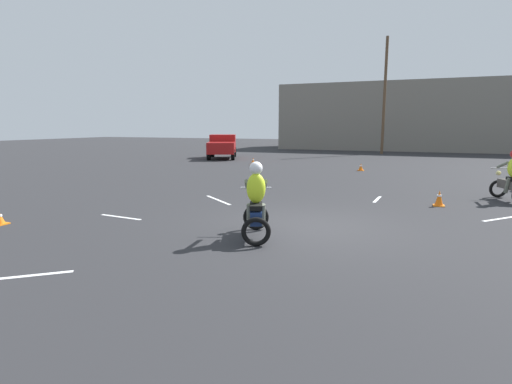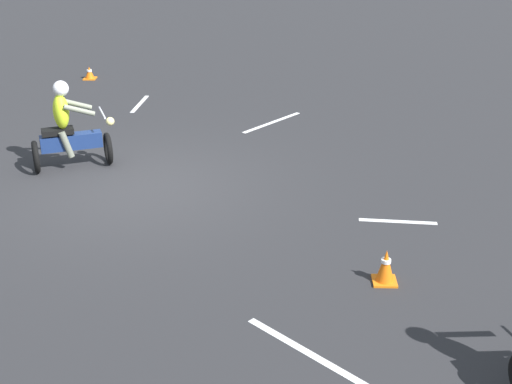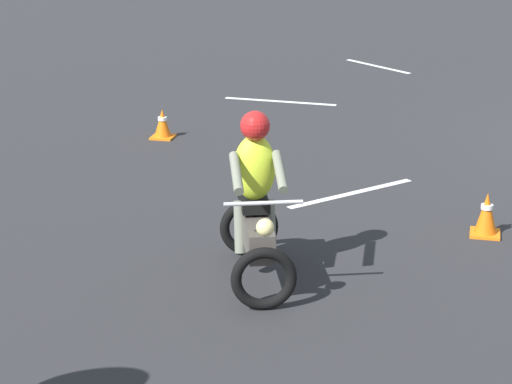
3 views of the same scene
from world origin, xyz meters
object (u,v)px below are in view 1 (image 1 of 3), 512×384
object	(u,v)px
motorcycle_rider_foreground	(256,205)
traffic_cone_near_right	(253,161)
motorcycle_rider_background	(511,179)
utility_pole_far	(385,96)
traffic_cone_near_left	(361,167)
traffic_cone_far_right	(439,198)
pickup_truck	(222,146)

from	to	relation	value
motorcycle_rider_foreground	traffic_cone_near_right	xyz separation A→B (m)	(-6.27, 15.35, -0.52)
motorcycle_rider_background	utility_pole_far	distance (m)	22.43
utility_pole_far	traffic_cone_near_left	bearing A→B (deg)	-90.08
motorcycle_rider_foreground	motorcycle_rider_background	world-z (taller)	same
traffic_cone_far_right	motorcycle_rider_foreground	bearing A→B (deg)	-126.39
traffic_cone_far_right	utility_pole_far	xyz separation A→B (m)	(-3.39, 23.04, 4.62)
motorcycle_rider_foreground	traffic_cone_far_right	xyz separation A→B (m)	(3.87, 5.25, -0.49)
traffic_cone_far_right	pickup_truck	bearing A→B (deg)	135.81
motorcycle_rider_background	traffic_cone_far_right	world-z (taller)	motorcycle_rider_background
utility_pole_far	traffic_cone_far_right	bearing A→B (deg)	-81.62
motorcycle_rider_foreground	pickup_truck	distance (m)	21.48
motorcycle_rider_background	traffic_cone_far_right	distance (m)	2.79
pickup_truck	traffic_cone_near_right	xyz separation A→B (m)	(3.91, -3.56, -0.72)
pickup_truck	utility_pole_far	bearing A→B (deg)	18.82
motorcycle_rider_background	pickup_truck	xyz separation A→B (m)	(-16.20, 11.95, 0.20)
motorcycle_rider_background	pickup_truck	world-z (taller)	pickup_truck
traffic_cone_far_right	traffic_cone_near_right	bearing A→B (deg)	135.14
traffic_cone_near_right	traffic_cone_far_right	distance (m)	14.31
traffic_cone_near_left	traffic_cone_far_right	world-z (taller)	traffic_cone_far_right
pickup_truck	utility_pole_far	world-z (taller)	utility_pole_far
traffic_cone_near_left	utility_pole_far	size ratio (longest dim) A/B	0.04
traffic_cone_near_left	pickup_truck	bearing A→B (deg)	156.30
motorcycle_rider_foreground	traffic_cone_near_left	bearing A→B (deg)	66.48
motorcycle_rider_background	pickup_truck	distance (m)	20.14
motorcycle_rider_background	traffic_cone_far_right	xyz separation A→B (m)	(-2.15, -1.70, -0.49)
pickup_truck	traffic_cone_near_left	size ratio (longest dim) A/B	11.87
pickup_truck	motorcycle_rider_foreground	bearing A→B (deg)	-84.25
motorcycle_rider_foreground	pickup_truck	world-z (taller)	pickup_truck
motorcycle_rider_background	utility_pole_far	size ratio (longest dim) A/B	0.17
motorcycle_rider_foreground	traffic_cone_far_right	size ratio (longest dim) A/B	3.47
motorcycle_rider_background	traffic_cone_near_right	distance (m)	14.90
pickup_truck	traffic_cone_near_right	bearing A→B (deg)	-64.89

